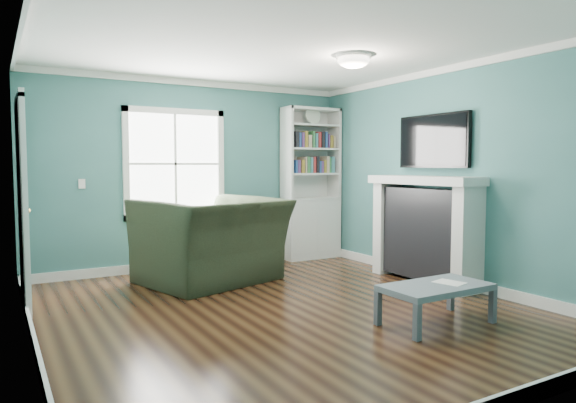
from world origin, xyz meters
TOP-DOWN VIEW (x-y plane):
  - floor at (0.00, 0.00)m, footprint 5.00×5.00m
  - room_walls at (0.00, 0.00)m, footprint 5.00×5.00m
  - trim at (0.00, 0.00)m, footprint 4.50×5.00m
  - window at (-0.30, 2.49)m, footprint 1.40×0.06m
  - bookshelf at (1.77, 2.30)m, footprint 0.90×0.35m
  - fireplace at (2.08, 0.20)m, footprint 0.44×1.58m
  - tv at (2.20, 0.20)m, footprint 0.06×1.10m
  - door at (-2.22, 1.40)m, footprint 0.12×0.98m
  - ceiling_fixture at (0.90, 0.10)m, footprint 0.38×0.38m
  - light_switch at (-1.50, 2.48)m, footprint 0.08×0.01m
  - recliner at (-0.17, 1.49)m, footprint 1.80×1.43m
  - coffee_table at (0.95, -1.08)m, footprint 0.99×0.55m
  - paper_sheet at (1.11, -1.09)m, footprint 0.26×0.30m

SIDE VIEW (x-z plane):
  - floor at x=0.00m, z-range 0.00..0.00m
  - coffee_table at x=0.95m, z-range 0.13..0.49m
  - paper_sheet at x=1.11m, z-range 0.36..0.36m
  - fireplace at x=2.08m, z-range -0.01..1.29m
  - recliner at x=-0.17m, z-range 0.00..1.38m
  - bookshelf at x=1.77m, z-range -0.23..2.08m
  - door at x=-2.22m, z-range -0.01..2.16m
  - light_switch at x=-1.50m, z-range 1.14..1.26m
  - trim at x=0.00m, z-range -0.06..2.54m
  - window at x=-0.30m, z-range 0.70..2.20m
  - room_walls at x=0.00m, z-range -0.92..4.08m
  - tv at x=2.20m, z-range 1.40..2.05m
  - ceiling_fixture at x=0.90m, z-range 2.47..2.63m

